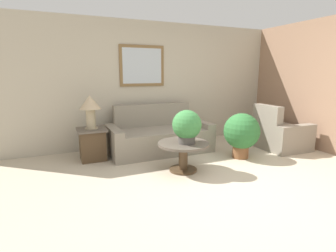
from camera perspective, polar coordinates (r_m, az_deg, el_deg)
name	(u,v)px	position (r m, az deg, el deg)	size (l,w,h in m)	color
ground_plane	(238,187)	(3.85, 15.00, -12.70)	(20.00, 20.00, 0.00)	#BCAD93
wall_back	(164,84)	(5.82, -0.97, 9.14)	(7.23, 0.09, 2.60)	#B2A893
wall_right	(303,85)	(6.34, 27.26, 7.99)	(0.06, 4.63, 2.60)	#937056
couch_main	(159,137)	(5.26, -2.00, -2.34)	(2.00, 0.97, 0.92)	gray
armchair	(278,134)	(5.94, 22.78, -1.63)	(0.89, 1.07, 0.92)	gray
coffee_table	(183,150)	(4.20, 3.35, -5.31)	(0.81, 0.81, 0.47)	#4C3823
side_table	(92,144)	(4.93, -16.12, -3.75)	(0.50, 0.50, 0.57)	#4C3823
table_lamp	(90,106)	(4.80, -16.58, 4.15)	(0.38, 0.38, 0.59)	tan
potted_plant_on_table	(187,126)	(4.07, 4.12, 0.02)	(0.46, 0.46, 0.52)	#4C4742
potted_plant_floor	(242,133)	(4.98, 15.71, -1.38)	(0.66, 0.66, 0.83)	brown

